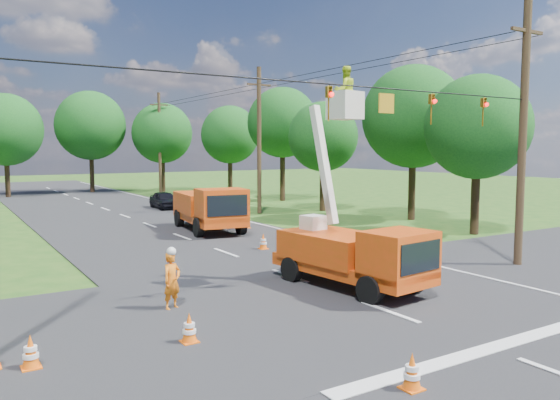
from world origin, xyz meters
TOP-DOWN VIEW (x-y plane):
  - ground at (0.00, 20.00)m, footprint 140.00×140.00m
  - road_main at (0.00, 20.00)m, footprint 12.00×100.00m
  - road_cross at (0.00, 2.00)m, footprint 56.00×10.00m
  - stop_bar at (0.00, -3.20)m, footprint 9.00×0.45m
  - edge_line at (5.60, 20.00)m, footprint 0.12×90.00m
  - bucket_truck at (0.88, 2.63)m, footprint 2.72×5.71m
  - second_truck at (2.11, 16.22)m, footprint 3.31×6.79m
  - ground_worker at (-4.87, 3.48)m, footprint 0.69×0.59m
  - distant_car at (3.93, 28.27)m, footprint 1.69×3.87m
  - traffic_cone_0 at (-2.97, -3.74)m, footprint 0.38×0.38m
  - traffic_cone_1 at (2.38, 8.77)m, footprint 0.38×0.38m
  - traffic_cone_2 at (1.83, 9.97)m, footprint 0.38×0.38m
  - traffic_cone_3 at (-5.50, 0.73)m, footprint 0.38×0.38m
  - traffic_cone_4 at (-8.80, 1.04)m, footprint 0.38×0.38m
  - traffic_cone_6 at (4.24, 16.01)m, footprint 0.38×0.38m
  - pole_right_near at (8.50, 2.00)m, footprint 1.80×0.30m
  - pole_right_mid at (8.50, 22.00)m, footprint 1.80×0.30m
  - pole_right_far at (8.50, 42.00)m, footprint 1.80×0.30m
  - signal_span at (2.23, 1.99)m, footprint 18.00×0.29m
  - tree_right_a at (13.50, 8.00)m, footprint 5.40×5.40m
  - tree_right_b at (15.00, 14.00)m, footprint 6.40×6.40m
  - tree_right_c at (13.20, 21.00)m, footprint 5.00×5.00m
  - tree_right_d at (14.80, 29.00)m, footprint 6.00×6.00m
  - tree_right_e at (13.80, 37.00)m, footprint 5.60×5.60m
  - tree_far_a at (-5.00, 45.00)m, footprint 6.60×6.60m
  - tree_far_b at (3.00, 47.00)m, footprint 7.00×7.00m
  - tree_far_c at (9.50, 44.00)m, footprint 6.20×6.20m

SIDE VIEW (x-z plane):
  - ground at x=0.00m, z-range 0.00..0.00m
  - road_main at x=0.00m, z-range -0.03..0.03m
  - road_cross at x=0.00m, z-range -0.04..0.04m
  - stop_bar at x=0.00m, z-range -0.01..0.01m
  - edge_line at x=5.60m, z-range -0.01..0.01m
  - traffic_cone_0 at x=-2.97m, z-range 0.00..0.71m
  - traffic_cone_1 at x=2.38m, z-range 0.00..0.71m
  - traffic_cone_2 at x=1.83m, z-range 0.00..0.71m
  - traffic_cone_3 at x=-5.50m, z-range 0.00..0.71m
  - traffic_cone_4 at x=-8.80m, z-range 0.00..0.71m
  - traffic_cone_6 at x=4.24m, z-range 0.00..0.71m
  - distant_car at x=3.93m, z-range 0.00..1.30m
  - ground_worker at x=-4.87m, z-range 0.00..1.61m
  - second_truck at x=2.11m, z-range 0.05..2.49m
  - bucket_truck at x=0.88m, z-range -2.03..5.02m
  - pole_right_near at x=8.50m, z-range 0.11..10.11m
  - pole_right_mid at x=8.50m, z-range 0.11..10.11m
  - pole_right_far at x=8.50m, z-range 0.11..10.11m
  - tree_right_c at x=13.20m, z-range 1.40..9.23m
  - tree_right_a at x=13.50m, z-range 1.42..9.70m
  - tree_right_e at x=13.80m, z-range 1.50..10.12m
  - signal_span at x=2.23m, z-range 5.34..6.41m
  - tree_far_c at x=9.50m, z-range 1.47..10.65m
  - tree_far_a at x=-5.00m, z-range 1.44..10.94m
  - tree_right_b at x=15.00m, z-range 1.61..11.26m
  - tree_right_d at x=14.80m, z-range 1.83..11.53m
  - tree_far_b at x=3.00m, z-range 1.65..11.97m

